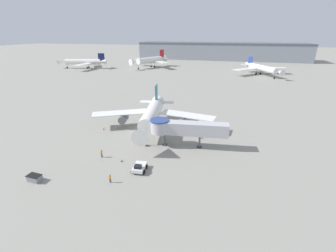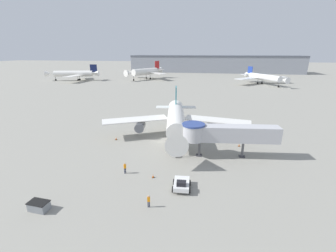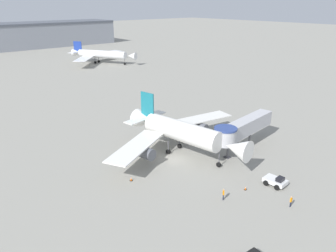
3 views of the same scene
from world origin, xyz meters
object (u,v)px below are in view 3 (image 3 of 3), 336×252
object	(u,v)px
traffic_cone_port_wing	(131,179)
traffic_cone_near_nose	(246,188)
main_airplane	(180,132)
jet_bridge	(241,129)
ground_crew_marshaller	(291,201)
background_jet_blue_tail	(100,54)
ground_crew_wing_walker	(223,193)
traffic_cone_starboard_wing	(230,136)
pushback_tug_white	(276,181)

from	to	relation	value
traffic_cone_port_wing	traffic_cone_near_nose	distance (m)	17.99
traffic_cone_port_wing	main_airplane	bearing A→B (deg)	11.18
jet_bridge	ground_crew_marshaller	world-z (taller)	jet_bridge
main_airplane	traffic_cone_near_nose	xyz separation A→B (m)	(-1.20, -16.22, -4.08)
ground_crew_marshaller	background_jet_blue_tail	size ratio (longest dim) A/B	0.05
main_airplane	ground_crew_wing_walker	distance (m)	17.13
traffic_cone_port_wing	ground_crew_wing_walker	bearing A→B (deg)	-62.05
main_airplane	ground_crew_wing_walker	world-z (taller)	main_airplane
traffic_cone_port_wing	traffic_cone_starboard_wing	world-z (taller)	traffic_cone_port_wing
main_airplane	ground_crew_wing_walker	bearing A→B (deg)	-118.98
background_jet_blue_tail	jet_bridge	bearing A→B (deg)	-134.86
main_airplane	traffic_cone_near_nose	bearing A→B (deg)	-102.74
traffic_cone_starboard_wing	background_jet_blue_tail	distance (m)	99.34
jet_bridge	main_airplane	bearing A→B (deg)	137.98
ground_crew_marshaller	background_jet_blue_tail	distance (m)	123.69
main_airplane	pushback_tug_white	xyz separation A→B (m)	(3.47, -18.44, -3.62)
ground_crew_marshaller	traffic_cone_starboard_wing	bearing A→B (deg)	-126.45
main_airplane	pushback_tug_white	bearing A→B (deg)	-87.89
main_airplane	background_jet_blue_tail	world-z (taller)	main_airplane
jet_bridge	traffic_cone_starboard_wing	world-z (taller)	jet_bridge
jet_bridge	background_jet_blue_tail	xyz separation A→B (m)	(28.13, 101.49, -0.32)
traffic_cone_starboard_wing	ground_crew_marshaller	xyz separation A→B (m)	(-13.36, -21.54, 0.68)
jet_bridge	background_jet_blue_tail	size ratio (longest dim) A/B	0.53
traffic_cone_port_wing	traffic_cone_starboard_wing	size ratio (longest dim) A/B	1.09
pushback_tug_white	traffic_cone_near_nose	xyz separation A→B (m)	(-4.66, 2.22, -0.46)
jet_bridge	traffic_cone_port_wing	distance (m)	23.10
traffic_cone_port_wing	pushback_tug_white	bearing A→B (deg)	-44.20
main_airplane	traffic_cone_starboard_wing	size ratio (longest dim) A/B	50.88
traffic_cone_near_nose	background_jet_blue_tail	xyz separation A→B (m)	(38.77, 110.95, 3.93)
main_airplane	ground_crew_marshaller	world-z (taller)	main_airplane
traffic_cone_port_wing	jet_bridge	bearing A→B (deg)	-10.69
pushback_tug_white	traffic_cone_near_nose	size ratio (longest dim) A/B	5.73
main_airplane	traffic_cone_starboard_wing	distance (m)	13.97
jet_bridge	pushback_tug_white	distance (m)	13.65
traffic_cone_starboard_wing	ground_crew_wing_walker	xyz separation A→B (m)	(-19.15, -14.23, 0.75)
ground_crew_marshaller	ground_crew_wing_walker	size ratio (longest dim) A/B	0.94
ground_crew_marshaller	ground_crew_wing_walker	distance (m)	9.32
traffic_cone_starboard_wing	background_jet_blue_tail	world-z (taller)	background_jet_blue_tail
ground_crew_marshaller	traffic_cone_port_wing	bearing A→B (deg)	-62.66
traffic_cone_port_wing	traffic_cone_near_nose	xyz separation A→B (m)	(11.68, -13.68, -0.05)
traffic_cone_near_nose	background_jet_blue_tail	distance (m)	117.59
traffic_cone_starboard_wing	ground_crew_wing_walker	world-z (taller)	ground_crew_wing_walker
ground_crew_marshaller	ground_crew_wing_walker	bearing A→B (deg)	-56.20
jet_bridge	pushback_tug_white	bearing A→B (deg)	-123.53
main_airplane	pushback_tug_white	distance (m)	19.11
traffic_cone_starboard_wing	jet_bridge	bearing A→B (deg)	-126.20
ground_crew_wing_walker	background_jet_blue_tail	world-z (taller)	background_jet_blue_tail
main_airplane	pushback_tug_white	size ratio (longest dim) A/B	9.38
pushback_tug_white	background_jet_blue_tail	size ratio (longest dim) A/B	0.11
pushback_tug_white	ground_crew_marshaller	distance (m)	5.82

